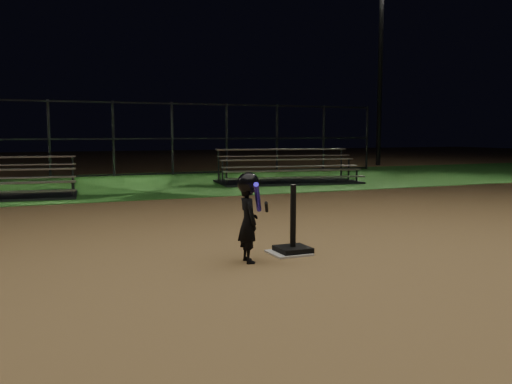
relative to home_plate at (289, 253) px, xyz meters
The scene contains 8 objects.
ground 0.01m from the home_plate, ahead, with size 80.00×80.00×0.00m, color olive.
grass_strip 10.00m from the home_plate, 90.00° to the left, with size 60.00×8.00×0.01m, color #255F1E.
home_plate is the anchor object (origin of this frame).
batting_tee 0.17m from the home_plate, ahead, with size 0.38×0.38×0.81m.
child_batter 0.83m from the home_plate, 161.31° to the right, with size 0.39×0.56×1.01m.
bleacher_right 9.52m from the home_plate, 63.60° to the left, with size 4.24×2.51×0.98m.
backstop_fence 13.06m from the home_plate, 90.00° to the left, with size 20.08×0.08×2.50m.
light_pole_right 19.79m from the home_plate, 51.23° to the left, with size 0.90×0.53×8.30m.
Camera 1 is at (-2.95, -5.88, 1.44)m, focal length 39.07 mm.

